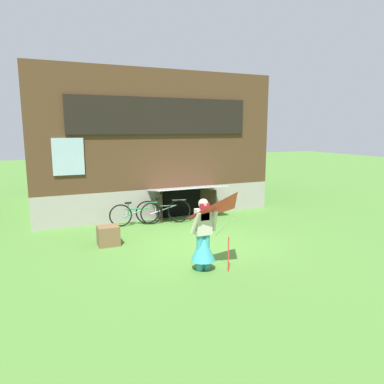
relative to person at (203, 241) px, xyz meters
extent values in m
plane|color=#4C7F33|center=(0.70, 1.64, -0.65)|extent=(60.00, 60.00, 0.00)
cube|color=#9E998E|center=(0.70, 7.39, -0.15)|extent=(8.21, 5.49, 1.01)
cube|color=#4C331E|center=(0.70, 7.39, 2.29)|extent=(8.21, 5.49, 3.87)
cube|color=black|center=(0.70, 4.60, 2.74)|extent=(6.00, 0.08, 1.16)
cube|color=#9EB7C6|center=(0.70, 4.62, 2.74)|extent=(5.84, 0.04, 1.04)
cube|color=#9EB7C6|center=(-2.25, 4.61, 1.52)|extent=(0.90, 0.06, 1.10)
cube|color=black|center=(1.39, 4.63, -0.19)|extent=(1.40, 0.03, 0.93)
cube|color=#3D2B1E|center=(0.54, 4.34, -0.19)|extent=(0.29, 0.68, 0.93)
cube|color=#3D2B1E|center=(2.24, 4.34, -0.19)|extent=(0.36, 0.65, 0.93)
cube|color=#B2B2B7|center=(1.39, 4.09, 0.41)|extent=(2.45, 1.09, 0.18)
cylinder|color=teal|center=(-0.08, 0.00, -0.26)|extent=(0.14, 0.14, 0.79)
cylinder|color=teal|center=(0.08, 0.00, -0.26)|extent=(0.14, 0.14, 0.79)
cone|color=teal|center=(0.00, 0.00, -0.14)|extent=(0.52, 0.52, 0.59)
cube|color=beige|center=(0.00, 0.00, 0.41)|extent=(0.34, 0.20, 0.56)
cylinder|color=beige|center=(-0.22, -0.10, 0.44)|extent=(0.17, 0.32, 0.52)
cylinder|color=beige|center=(0.22, -0.10, 0.44)|extent=(0.17, 0.32, 0.52)
cube|color=maroon|center=(0.00, -0.06, 0.64)|extent=(0.20, 0.08, 0.36)
sphere|color=#D8AD8E|center=(0.00, 0.00, 0.80)|extent=(0.21, 0.21, 0.21)
pyramid|color=red|center=(0.46, -0.60, 0.65)|extent=(1.23, 1.07, 0.63)
cylinder|color=beige|center=(0.35, -0.25, 0.31)|extent=(0.01, 0.71, 0.55)
cylinder|color=red|center=(0.45, -0.30, -0.27)|extent=(0.03, 0.03, 0.76)
torus|color=black|center=(0.98, 3.87, -0.28)|extent=(0.73, 0.23, 0.74)
torus|color=black|center=(0.00, 4.12, -0.28)|extent=(0.73, 0.23, 0.74)
cylinder|color=#ADAFB5|center=(0.49, 4.00, -0.09)|extent=(0.75, 0.22, 0.04)
cylinder|color=#ADAFB5|center=(0.49, 4.00, -0.21)|extent=(0.82, 0.24, 0.30)
cylinder|color=#ADAFB5|center=(0.24, 4.06, -0.09)|extent=(0.04, 0.04, 0.42)
cube|color=black|center=(0.24, 4.06, 0.12)|extent=(0.20, 0.08, 0.05)
cylinder|color=#ADAFB5|center=(0.98, 3.87, 0.09)|extent=(0.43, 0.13, 0.03)
torus|color=black|center=(0.09, 4.01, -0.30)|extent=(0.70, 0.13, 0.70)
torus|color=black|center=(-0.86, 4.13, -0.30)|extent=(0.70, 0.13, 0.70)
cylinder|color=#287A3D|center=(-0.38, 4.07, -0.12)|extent=(0.72, 0.13, 0.04)
cylinder|color=#287A3D|center=(-0.38, 4.07, -0.24)|extent=(0.78, 0.13, 0.29)
cylinder|color=#287A3D|center=(-0.62, 4.10, -0.12)|extent=(0.04, 0.04, 0.40)
cube|color=black|center=(-0.62, 4.10, 0.08)|extent=(0.20, 0.08, 0.05)
cylinder|color=#287A3D|center=(0.09, 4.01, 0.04)|extent=(0.44, 0.08, 0.03)
cube|color=brown|center=(-1.55, 2.48, -0.40)|extent=(0.54, 0.46, 0.51)
camera|label=1|loc=(-3.13, -6.57, 2.34)|focal=33.49mm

